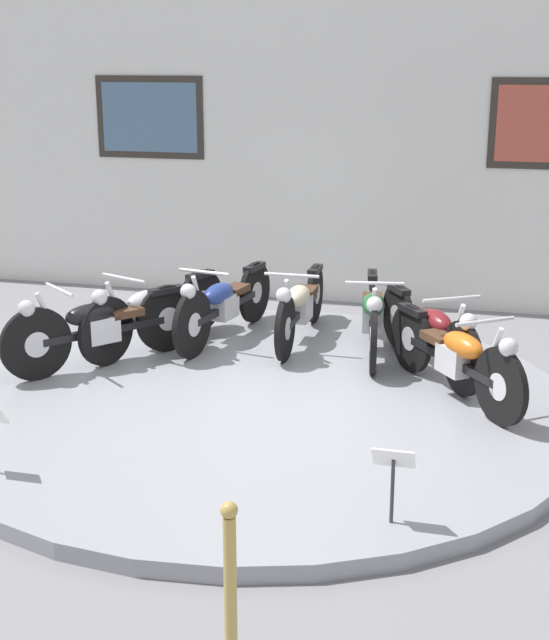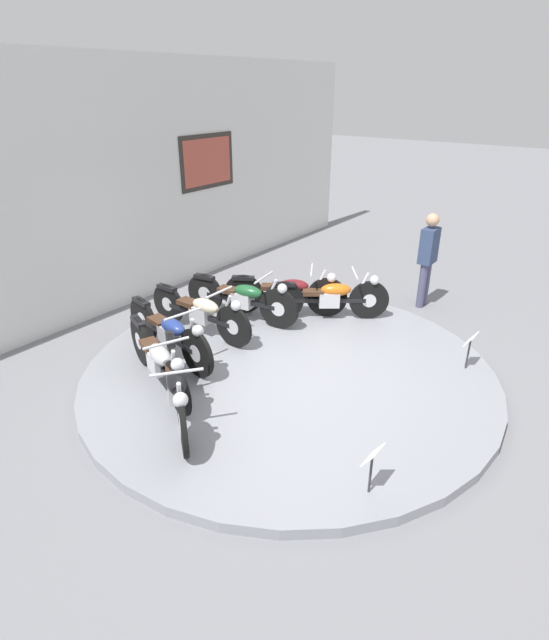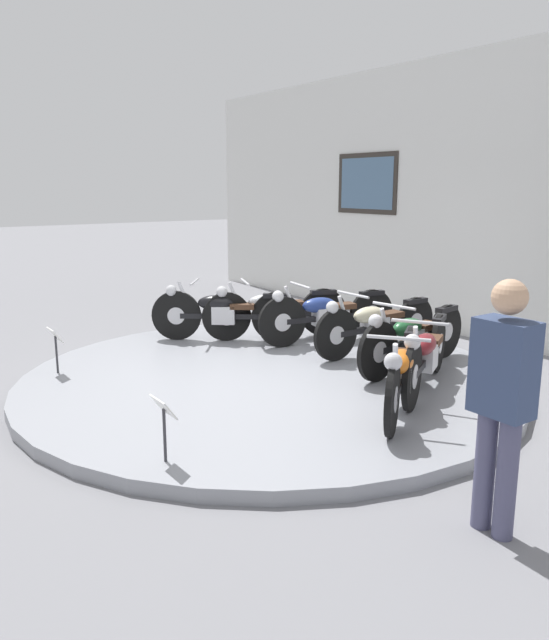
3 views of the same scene
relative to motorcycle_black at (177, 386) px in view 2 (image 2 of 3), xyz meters
The scene contains 13 objects.
ground_plane 1.75m from the motorcycle_black, 13.02° to the right, with size 60.00×60.00×0.00m, color slate.
display_platform 1.73m from the motorcycle_black, 13.02° to the right, with size 5.41×5.41×0.12m, color gray.
back_wall 4.02m from the motorcycle_black, 64.27° to the left, with size 14.00×0.22×4.00m.
motorcycle_black is the anchor object (origin of this frame).
motorcycle_silver 0.68m from the motorcycle_black, 66.10° to the left, with size 0.81×1.89×0.81m.
motorcycle_blue 1.37m from the motorcycle_black, 50.97° to the left, with size 0.55×1.99×0.81m.
motorcycle_cream 2.03m from the motorcycle_black, 36.89° to the left, with size 0.54×1.98×0.79m.
motorcycle_green 2.61m from the motorcycle_black, 23.93° to the left, with size 0.54×1.98×0.80m.
motorcycle_maroon 3.04m from the motorcycle_black, 11.75° to the left, with size 1.07×1.75×0.80m.
motorcycle_orange 3.25m from the motorcycle_black, ahead, with size 1.24×1.61×0.79m.
info_placard_front_left 2.29m from the motorcycle_black, 84.15° to the right, with size 0.26×0.11×0.51m.
info_placard_front_centre 3.78m from the motorcycle_black, 37.05° to the right, with size 0.26×0.11×0.51m.
visitor_standing 5.02m from the motorcycle_black, 10.42° to the right, with size 0.36×0.22×1.63m.
Camera 2 is at (-4.71, -3.30, 3.55)m, focal length 28.00 mm.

